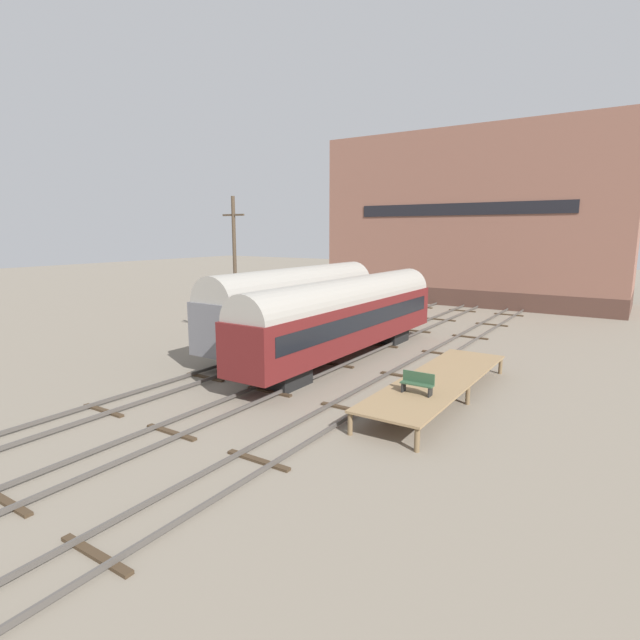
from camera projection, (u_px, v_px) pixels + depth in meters
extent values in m
plane|color=slate|center=(305.00, 377.00, 26.69)|extent=(200.00, 200.00, 0.00)
cube|color=#4C4742|center=(234.00, 361.00, 29.41)|extent=(0.08, 60.00, 0.16)
cube|color=#4C4742|center=(253.00, 364.00, 28.64)|extent=(0.08, 60.00, 0.16)
cube|color=#3D2D1E|center=(103.00, 410.00, 21.64)|extent=(2.60, 0.24, 0.10)
cube|color=#3D2D1E|center=(205.00, 377.00, 26.58)|extent=(2.60, 0.24, 0.10)
cube|color=#3D2D1E|center=(275.00, 354.00, 31.52)|extent=(2.60, 0.24, 0.10)
cube|color=#3D2D1E|center=(326.00, 338.00, 36.46)|extent=(2.60, 0.24, 0.10)
cube|color=#3D2D1E|center=(365.00, 325.00, 41.40)|extent=(2.60, 0.24, 0.10)
cube|color=#3D2D1E|center=(396.00, 315.00, 46.34)|extent=(2.60, 0.24, 0.10)
cube|color=#3D2D1E|center=(420.00, 307.00, 51.28)|extent=(2.60, 0.24, 0.10)
cube|color=#4C4742|center=(294.00, 372.00, 27.05)|extent=(0.08, 60.00, 0.16)
cube|color=#4C4742|center=(316.00, 376.00, 26.27)|extent=(0.08, 60.00, 0.16)
cube|color=#3D2D1E|center=(6.00, 502.00, 14.33)|extent=(2.60, 0.24, 0.10)
cube|color=#3D2D1E|center=(171.00, 432.00, 19.27)|extent=(2.60, 0.24, 0.10)
cube|color=#3D2D1E|center=(269.00, 391.00, 24.21)|extent=(2.60, 0.24, 0.10)
cube|color=#3D2D1E|center=(334.00, 364.00, 29.15)|extent=(2.60, 0.24, 0.10)
cube|color=#3D2D1E|center=(380.00, 345.00, 34.09)|extent=(2.60, 0.24, 0.10)
cube|color=#3D2D1E|center=(414.00, 331.00, 39.03)|extent=(2.60, 0.24, 0.10)
cube|color=#3D2D1E|center=(441.00, 320.00, 43.97)|extent=(2.60, 0.24, 0.10)
cube|color=#3D2D1E|center=(462.00, 311.00, 48.91)|extent=(2.60, 0.24, 0.10)
cube|color=#4C4742|center=(365.00, 386.00, 24.69)|extent=(0.08, 60.00, 0.16)
cube|color=#4C4742|center=(392.00, 391.00, 23.91)|extent=(0.08, 60.00, 0.16)
cube|color=#3D2D1E|center=(96.00, 555.00, 11.97)|extent=(2.60, 0.24, 0.10)
cube|color=#3D2D1E|center=(258.00, 460.00, 16.91)|extent=(2.60, 0.24, 0.10)
cube|color=#3D2D1E|center=(347.00, 409.00, 21.85)|extent=(2.60, 0.24, 0.10)
cube|color=#3D2D1E|center=(403.00, 376.00, 26.79)|extent=(2.60, 0.24, 0.10)
cube|color=#3D2D1E|center=(442.00, 354.00, 31.73)|extent=(2.60, 0.24, 0.10)
cube|color=#3D2D1E|center=(470.00, 337.00, 36.67)|extent=(2.60, 0.24, 0.10)
cube|color=#3D2D1E|center=(492.00, 325.00, 41.61)|extent=(2.60, 0.24, 0.10)
cube|color=#3D2D1E|center=(509.00, 315.00, 46.55)|extent=(2.60, 0.24, 0.10)
cube|color=black|center=(336.00, 329.00, 37.51)|extent=(1.80, 2.40, 1.00)
cube|color=black|center=(244.00, 357.00, 29.06)|extent=(1.80, 2.40, 1.00)
cube|color=slate|center=(296.00, 312.00, 32.94)|extent=(3.09, 15.78, 2.94)
cube|color=black|center=(296.00, 307.00, 32.88)|extent=(3.13, 14.52, 1.06)
cylinder|color=gray|center=(296.00, 290.00, 32.69)|extent=(2.94, 15.47, 2.94)
cube|color=black|center=(390.00, 335.00, 35.32)|extent=(1.80, 2.40, 1.00)
cube|color=black|center=(285.00, 376.00, 25.18)|extent=(1.80, 2.40, 1.00)
cube|color=#5B1919|center=(347.00, 322.00, 29.93)|extent=(2.85, 18.93, 2.64)
cube|color=black|center=(347.00, 317.00, 29.88)|extent=(2.89, 17.42, 0.95)
cylinder|color=gray|center=(347.00, 301.00, 29.70)|extent=(2.71, 18.56, 2.71)
cube|color=#8C704C|center=(439.00, 379.00, 23.13)|extent=(3.03, 12.11, 0.10)
cylinder|color=brown|center=(350.00, 424.00, 19.09)|extent=(0.20, 0.20, 0.89)
cylinder|color=brown|center=(417.00, 440.00, 17.62)|extent=(0.20, 0.20, 0.89)
cylinder|color=brown|center=(452.00, 359.00, 28.81)|extent=(0.20, 0.20, 0.89)
cylinder|color=brown|center=(500.00, 366.00, 27.34)|extent=(0.20, 0.20, 0.89)
cylinder|color=brown|center=(411.00, 385.00, 23.95)|extent=(0.20, 0.20, 0.89)
cylinder|color=brown|center=(468.00, 395.00, 22.48)|extent=(0.20, 0.20, 0.89)
cube|color=#2D4C33|center=(417.00, 384.00, 20.83)|extent=(1.40, 0.40, 0.06)
cube|color=#2D4C33|center=(419.00, 377.00, 20.93)|extent=(1.40, 0.06, 0.45)
cube|color=black|center=(404.00, 387.00, 21.19)|extent=(0.06, 0.40, 0.40)
cube|color=black|center=(430.00, 392.00, 20.55)|extent=(0.06, 0.40, 0.40)
cylinder|color=#282833|center=(259.00, 370.00, 26.47)|extent=(0.12, 0.12, 0.88)
cylinder|color=#282833|center=(262.00, 371.00, 26.36)|extent=(0.12, 0.12, 0.88)
cylinder|color=navy|center=(260.00, 356.00, 26.27)|extent=(0.32, 0.32, 0.73)
sphere|color=tan|center=(260.00, 347.00, 26.19)|extent=(0.24, 0.24, 0.24)
cylinder|color=#473828|center=(235.00, 273.00, 33.01)|extent=(0.24, 0.24, 9.96)
cube|color=#473828|center=(233.00, 215.00, 32.35)|extent=(1.80, 0.12, 0.12)
cube|color=#4F342A|center=(472.00, 292.00, 56.80)|extent=(31.07, 11.76, 1.81)
cube|color=brown|center=(476.00, 211.00, 55.22)|extent=(31.07, 11.76, 16.26)
cube|color=black|center=(459.00, 209.00, 50.34)|extent=(21.75, 0.10, 1.20)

